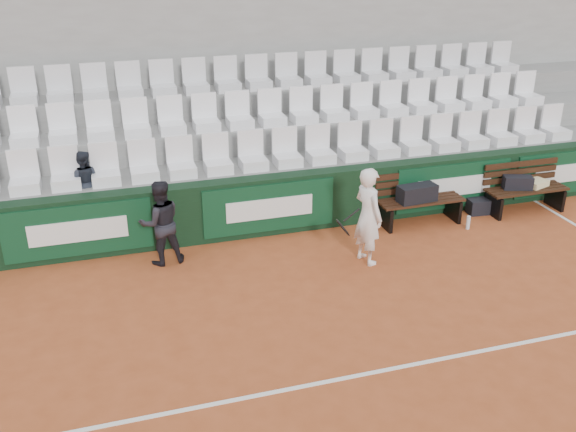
# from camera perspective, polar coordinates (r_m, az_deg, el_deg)

# --- Properties ---
(ground) EXTENTS (80.00, 80.00, 0.00)m
(ground) POSITION_cam_1_polar(r_m,az_deg,el_deg) (7.69, 7.65, -13.63)
(ground) COLOR #AD4E27
(ground) RESTS_ON ground
(court_baseline) EXTENTS (18.00, 0.06, 0.01)m
(court_baseline) POSITION_cam_1_polar(r_m,az_deg,el_deg) (7.69, 7.65, -13.61)
(court_baseline) COLOR white
(court_baseline) RESTS_ON ground
(back_barrier) EXTENTS (18.00, 0.34, 1.00)m
(back_barrier) POSITION_cam_1_polar(r_m,az_deg,el_deg) (10.71, -0.51, 1.13)
(back_barrier) COLOR black
(back_barrier) RESTS_ON ground
(grandstand_tier_front) EXTENTS (18.00, 0.95, 1.00)m
(grandstand_tier_front) POSITION_cam_1_polar(r_m,az_deg,el_deg) (11.26, -1.76, 2.28)
(grandstand_tier_front) COLOR gray
(grandstand_tier_front) RESTS_ON ground
(grandstand_tier_mid) EXTENTS (18.00, 0.95, 1.45)m
(grandstand_tier_mid) POSITION_cam_1_polar(r_m,az_deg,el_deg) (12.04, -2.96, 4.88)
(grandstand_tier_mid) COLOR gray
(grandstand_tier_mid) RESTS_ON ground
(grandstand_tier_back) EXTENTS (18.00, 0.95, 1.90)m
(grandstand_tier_back) POSITION_cam_1_polar(r_m,az_deg,el_deg) (12.86, -4.03, 7.16)
(grandstand_tier_back) COLOR gray
(grandstand_tier_back) RESTS_ON ground
(grandstand_rear_wall) EXTENTS (18.00, 0.30, 4.40)m
(grandstand_rear_wall) POSITION_cam_1_polar(r_m,az_deg,el_deg) (13.15, -4.82, 13.13)
(grandstand_rear_wall) COLOR #979795
(grandstand_rear_wall) RESTS_ON ground
(seat_row_front) EXTENTS (11.90, 0.44, 0.63)m
(seat_row_front) POSITION_cam_1_polar(r_m,az_deg,el_deg) (10.82, -1.57, 5.96)
(seat_row_front) COLOR white
(seat_row_front) RESTS_ON grandstand_tier_front
(seat_row_mid) EXTENTS (11.90, 0.44, 0.63)m
(seat_row_mid) POSITION_cam_1_polar(r_m,az_deg,el_deg) (11.58, -2.86, 9.48)
(seat_row_mid) COLOR white
(seat_row_mid) RESTS_ON grandstand_tier_mid
(seat_row_back) EXTENTS (11.90, 0.44, 0.63)m
(seat_row_back) POSITION_cam_1_polar(r_m,az_deg,el_deg) (12.38, -4.01, 12.54)
(seat_row_back) COLOR silver
(seat_row_back) RESTS_ON grandstand_tier_back
(bench_left) EXTENTS (1.50, 0.56, 0.45)m
(bench_left) POSITION_cam_1_polar(r_m,az_deg,el_deg) (11.33, 11.64, 0.41)
(bench_left) COLOR #371C10
(bench_left) RESTS_ON ground
(bench_right) EXTENTS (1.50, 0.56, 0.45)m
(bench_right) POSITION_cam_1_polar(r_m,az_deg,el_deg) (12.34, 20.31, 1.36)
(bench_right) COLOR #321B0F
(bench_right) RESTS_ON ground
(sports_bag_left) EXTENTS (0.69, 0.35, 0.29)m
(sports_bag_left) POSITION_cam_1_polar(r_m,az_deg,el_deg) (11.10, 11.40, 1.99)
(sports_bag_left) COLOR black
(sports_bag_left) RESTS_ON bench_left
(sports_bag_right) EXTENTS (0.55, 0.38, 0.23)m
(sports_bag_right) POSITION_cam_1_polar(r_m,az_deg,el_deg) (12.14, 19.74, 2.82)
(sports_bag_right) COLOR black
(sports_bag_right) RESTS_ON bench_right
(towel) EXTENTS (0.47, 0.40, 0.11)m
(towel) POSITION_cam_1_polar(r_m,az_deg,el_deg) (12.41, 21.21, 2.74)
(towel) COLOR beige
(towel) RESTS_ON bench_right
(sports_bag_ground) EXTENTS (0.47, 0.31, 0.27)m
(sports_bag_ground) POSITION_cam_1_polar(r_m,az_deg,el_deg) (12.04, 16.70, 0.85)
(sports_bag_ground) COLOR black
(sports_bag_ground) RESTS_ON ground
(water_bottle_near) EXTENTS (0.08, 0.08, 0.28)m
(water_bottle_near) POSITION_cam_1_polar(r_m,az_deg,el_deg) (10.95, 7.72, -0.66)
(water_bottle_near) COLOR silver
(water_bottle_near) RESTS_ON ground
(water_bottle_far) EXTENTS (0.07, 0.07, 0.24)m
(water_bottle_far) POSITION_cam_1_polar(r_m,az_deg,el_deg) (11.35, 15.73, -0.57)
(water_bottle_far) COLOR silver
(water_bottle_far) RESTS_ON ground
(tennis_player) EXTENTS (0.74, 0.63, 1.52)m
(tennis_player) POSITION_cam_1_polar(r_m,az_deg,el_deg) (9.68, 7.11, 0.00)
(tennis_player) COLOR white
(tennis_player) RESTS_ON ground
(ball_kid) EXTENTS (0.71, 0.59, 1.34)m
(ball_kid) POSITION_cam_1_polar(r_m,az_deg,el_deg) (9.79, -11.26, -0.59)
(ball_kid) COLOR black
(ball_kid) RESTS_ON ground
(spectator_c) EXTENTS (0.56, 0.47, 1.01)m
(spectator_c) POSITION_cam_1_polar(r_m,az_deg,el_deg) (10.48, -17.95, 5.24)
(spectator_c) COLOR #1D222C
(spectator_c) RESTS_ON grandstand_tier_front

